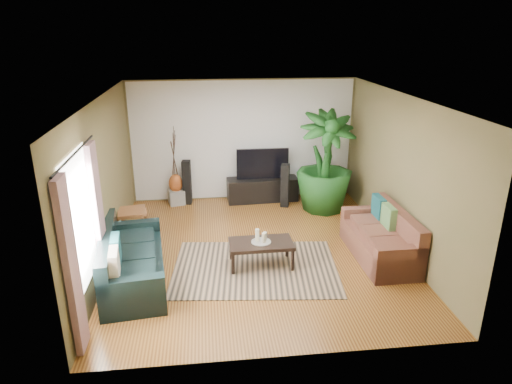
{
  "coord_description": "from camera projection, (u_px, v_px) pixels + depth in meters",
  "views": [
    {
      "loc": [
        -0.85,
        -7.18,
        3.76
      ],
      "look_at": [
        0.0,
        0.2,
        1.05
      ],
      "focal_mm": 32.0,
      "sensor_mm": 36.0,
      "label": 1
    }
  ],
  "objects": [
    {
      "name": "candle_tall",
      "position": [
        257.0,
        235.0,
        7.45
      ],
      "size": [
        0.07,
        0.07,
        0.21
      ],
      "primitive_type": "cylinder",
      "color": "beige",
      "rests_on": "candle_tray"
    },
    {
      "name": "curtain_rod",
      "position": [
        75.0,
        154.0,
        5.54
      ],
      "size": [
        0.03,
        1.9,
        0.03
      ],
      "primitive_type": "cylinder",
      "rotation": [
        1.57,
        0.0,
        0.0
      ],
      "color": "black",
      "rests_on": "ground"
    },
    {
      "name": "side_table",
      "position": [
        133.0,
        223.0,
        8.56
      ],
      "size": [
        0.6,
        0.6,
        0.54
      ],
      "primitive_type": "cube",
      "rotation": [
        0.0,
        0.0,
        0.19
      ],
      "color": "brown",
      "rests_on": "floor"
    },
    {
      "name": "curtain_far",
      "position": [
        99.0,
        217.0,
        6.63
      ],
      "size": [
        0.08,
        0.35,
        2.2
      ],
      "primitive_type": "cube",
      "color": "gray",
      "rests_on": "ground"
    },
    {
      "name": "wall_front",
      "position": [
        287.0,
        257.0,
        5.05
      ],
      "size": [
        5.0,
        0.0,
        5.0
      ],
      "primitive_type": "plane",
      "rotation": [
        -1.57,
        0.0,
        0.0
      ],
      "color": "brown",
      "rests_on": "ground"
    },
    {
      "name": "candle_tray",
      "position": [
        261.0,
        242.0,
        7.47
      ],
      "size": [
        0.32,
        0.32,
        0.01
      ],
      "primitive_type": "cylinder",
      "color": "gray",
      "rests_on": "coffee_table"
    },
    {
      "name": "curtain_near",
      "position": [
        71.0,
        268.0,
        5.23
      ],
      "size": [
        0.08,
        0.35,
        2.2
      ],
      "primitive_type": "cube",
      "color": "gray",
      "rests_on": "ground"
    },
    {
      "name": "speaker_right",
      "position": [
        285.0,
        186.0,
        9.95
      ],
      "size": [
        0.22,
        0.24,
        0.96
      ],
      "primitive_type": "cube",
      "rotation": [
        0.0,
        0.0,
        -0.31
      ],
      "color": "black",
      "rests_on": "floor"
    },
    {
      "name": "floor",
      "position": [
        257.0,
        251.0,
        8.08
      ],
      "size": [
        5.5,
        5.5,
        0.0
      ],
      "primitive_type": "plane",
      "color": "#9A6227",
      "rests_on": "ground"
    },
    {
      "name": "coffee_table",
      "position": [
        261.0,
        254.0,
        7.54
      ],
      "size": [
        1.06,
        0.59,
        0.43
      ],
      "primitive_type": "cube",
      "rotation": [
        0.0,
        0.0,
        0.02
      ],
      "color": "black",
      "rests_on": "floor"
    },
    {
      "name": "television",
      "position": [
        263.0,
        164.0,
        10.16
      ],
      "size": [
        1.16,
        0.06,
        0.69
      ],
      "primitive_type": "cube",
      "color": "black",
      "rests_on": "tv_stand"
    },
    {
      "name": "tv_stand",
      "position": [
        262.0,
        189.0,
        10.37
      ],
      "size": [
        1.61,
        0.56,
        0.53
      ],
      "primitive_type": "cube",
      "rotation": [
        0.0,
        0.0,
        0.05
      ],
      "color": "black",
      "rests_on": "floor"
    },
    {
      "name": "wall_right",
      "position": [
        401.0,
        174.0,
        7.89
      ],
      "size": [
        0.0,
        5.5,
        5.5
      ],
      "primitive_type": "plane",
      "rotation": [
        1.57,
        0.0,
        -1.57
      ],
      "color": "brown",
      "rests_on": "ground"
    },
    {
      "name": "window_pane",
      "position": [
        80.0,
        222.0,
        5.84
      ],
      "size": [
        0.0,
        1.8,
        1.8
      ],
      "primitive_type": "plane",
      "rotation": [
        1.57,
        0.0,
        1.57
      ],
      "color": "white",
      "rests_on": "ground"
    },
    {
      "name": "vase",
      "position": [
        176.0,
        183.0,
        10.08
      ],
      "size": [
        0.3,
        0.3,
        0.42
      ],
      "primitive_type": "ellipsoid",
      "color": "#94431A",
      "rests_on": "pedestal"
    },
    {
      "name": "wall_left",
      "position": [
        104.0,
        185.0,
        7.35
      ],
      "size": [
        0.0,
        5.5,
        5.5
      ],
      "primitive_type": "plane",
      "rotation": [
        1.57,
        0.0,
        1.57
      ],
      "color": "brown",
      "rests_on": "ground"
    },
    {
      "name": "candle_mid",
      "position": [
        264.0,
        238.0,
        7.4
      ],
      "size": [
        0.07,
        0.07,
        0.16
      ],
      "primitive_type": "cylinder",
      "color": "beige",
      "rests_on": "candle_tray"
    },
    {
      "name": "speaker_left",
      "position": [
        187.0,
        182.0,
        10.1
      ],
      "size": [
        0.2,
        0.22,
        0.99
      ],
      "primitive_type": "cube",
      "rotation": [
        0.0,
        0.0,
        -0.12
      ],
      "color": "black",
      "rests_on": "floor"
    },
    {
      "name": "sofa_left",
      "position": [
        133.0,
        257.0,
        7.0
      ],
      "size": [
        1.14,
        2.19,
        0.85
      ],
      "primitive_type": "cube",
      "rotation": [
        0.0,
        0.0,
        1.69
      ],
      "color": "black",
      "rests_on": "floor"
    },
    {
      "name": "wall_back",
      "position": [
        243.0,
        141.0,
        10.18
      ],
      "size": [
        5.0,
        0.0,
        5.0
      ],
      "primitive_type": "plane",
      "rotation": [
        1.57,
        0.0,
        0.0
      ],
      "color": "brown",
      "rests_on": "ground"
    },
    {
      "name": "potted_plant",
      "position": [
        325.0,
        162.0,
        9.58
      ],
      "size": [
        1.28,
        1.28,
        2.13
      ],
      "primitive_type": "imported",
      "rotation": [
        0.0,
        0.0,
        0.08
      ],
      "color": "#194C19",
      "rests_on": "floor"
    },
    {
      "name": "area_rug",
      "position": [
        255.0,
        268.0,
        7.52
      ],
      "size": [
        2.85,
        2.15,
        0.01
      ],
      "primitive_type": "cube",
      "rotation": [
        0.0,
        0.0,
        -0.1
      ],
      "color": "#9E7E5D",
      "rests_on": "floor"
    },
    {
      "name": "backwall_panel",
      "position": [
        243.0,
        141.0,
        10.17
      ],
      "size": [
        4.9,
        0.0,
        4.9
      ],
      "primitive_type": "plane",
      "rotation": [
        1.57,
        0.0,
        0.0
      ],
      "color": "white",
      "rests_on": "ground"
    },
    {
      "name": "sofa_right",
      "position": [
        380.0,
        235.0,
        7.74
      ],
      "size": [
        0.84,
        1.82,
        0.85
      ],
      "primitive_type": "cube",
      "rotation": [
        0.0,
        0.0,
        -1.55
      ],
      "color": "brown",
      "rests_on": "floor"
    },
    {
      "name": "pedestal",
      "position": [
        177.0,
        197.0,
        10.19
      ],
      "size": [
        0.4,
        0.4,
        0.33
      ],
      "primitive_type": "cube",
      "rotation": [
        0.0,
        0.0,
        0.24
      ],
      "color": "gray",
      "rests_on": "floor"
    },
    {
      "name": "ceiling",
      "position": [
        257.0,
        98.0,
        7.15
      ],
      "size": [
        5.5,
        5.5,
        0.0
      ],
      "primitive_type": "plane",
      "rotation": [
        3.14,
        0.0,
        0.0
      ],
      "color": "white",
      "rests_on": "ground"
    },
    {
      "name": "candle_short",
      "position": [
        265.0,
        236.0,
        7.5
      ],
      "size": [
        0.07,
        0.07,
        0.13
      ],
      "primitive_type": "cylinder",
      "color": "beige",
      "rests_on": "candle_tray"
    },
    {
      "name": "plant_pot",
      "position": [
        323.0,
        203.0,
        9.89
      ],
      "size": [
        0.39,
        0.39,
        0.31
      ],
      "primitive_type": "cylinder",
      "color": "black",
      "rests_on": "floor"
    }
  ]
}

